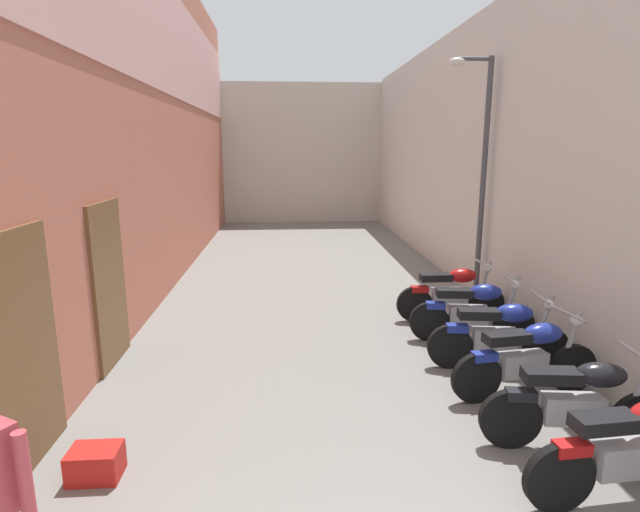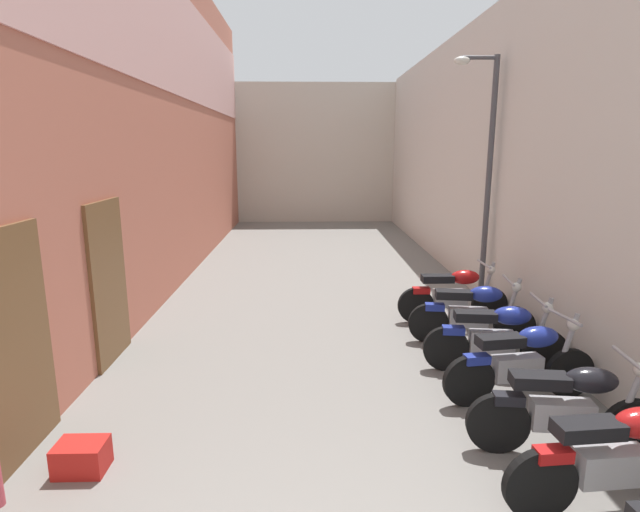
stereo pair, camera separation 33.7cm
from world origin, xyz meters
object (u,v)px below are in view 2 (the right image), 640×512
motorcycle_third (569,407)px  plastic_crate (82,457)px  motorcycle_sixth (473,312)px  street_lamp (484,164)px  motorcycle_fourth (522,361)px  motorcycle_second (619,456)px  motorcycle_seventh (454,293)px  motorcycle_fifth (497,336)px

motorcycle_third → plastic_crate: motorcycle_third is taller
motorcycle_third → motorcycle_sixth: size_ratio=1.00×
plastic_crate → street_lamp: size_ratio=0.10×
motorcycle_fourth → plastic_crate: bearing=-165.5°
plastic_crate → motorcycle_fourth: bearing=14.5°
plastic_crate → street_lamp: bearing=42.7°
motorcycle_second → motorcycle_seventh: (0.00, 4.50, 0.00)m
motorcycle_third → street_lamp: bearing=81.5°
motorcycle_third → plastic_crate: (-4.50, -0.13, -0.36)m
motorcycle_second → motorcycle_fifth: size_ratio=1.00×
motorcycle_fifth → motorcycle_seventh: (0.00, 1.92, 0.00)m
motorcycle_third → motorcycle_second: bearing=-90.0°
motorcycle_fourth → street_lamp: 4.25m
motorcycle_seventh → street_lamp: size_ratio=0.42×
motorcycle_fourth → plastic_crate: size_ratio=4.19×
motorcycle_second → motorcycle_sixth: bearing=90.0°
motorcycle_fifth → motorcycle_seventh: same height
motorcycle_fifth → street_lamp: 3.61m
motorcycle_third → motorcycle_sixth: same height
motorcycle_fifth → motorcycle_sixth: size_ratio=1.00×
motorcycle_fifth → street_lamp: bearing=76.3°
motorcycle_third → plastic_crate: size_ratio=4.20×
motorcycle_sixth → motorcycle_fourth: bearing=-90.0°
motorcycle_third → motorcycle_fourth: bearing=90.0°
motorcycle_fourth → motorcycle_fifth: size_ratio=1.00×
motorcycle_fourth → motorcycle_sixth: same height
motorcycle_second → motorcycle_sixth: (-0.00, 3.54, 0.00)m
motorcycle_second → motorcycle_sixth: 3.54m
motorcycle_third → motorcycle_seventh: bearing=90.0°
motorcycle_seventh → plastic_crate: size_ratio=4.21×
motorcycle_third → motorcycle_sixth: (-0.00, 2.77, 0.00)m
motorcycle_seventh → motorcycle_second: bearing=-90.0°
motorcycle_third → motorcycle_fifth: size_ratio=1.00×
motorcycle_sixth → street_lamp: 2.91m
motorcycle_third → motorcycle_sixth: 2.77m
motorcycle_fifth → plastic_crate: bearing=-156.7°
motorcycle_fourth → motorcycle_seventh: size_ratio=1.00×
motorcycle_third → motorcycle_seventh: same height
motorcycle_seventh → street_lamp: street_lamp is taller
motorcycle_second → motorcycle_fourth: bearing=90.0°
motorcycle_fourth → motorcycle_sixth: size_ratio=1.00×
motorcycle_third → motorcycle_fifth: 1.81m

